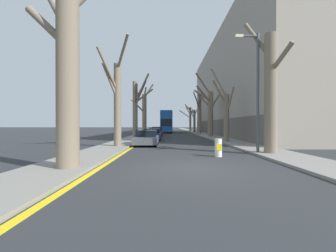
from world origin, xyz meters
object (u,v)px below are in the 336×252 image
object	(u,v)px
street_tree_right_5	(189,118)
parked_car_0	(146,138)
street_tree_right_1	(225,113)
double_decker_bus	(166,121)
street_tree_left_3	(144,112)
street_tree_right_2	(209,110)
parked_car_2	(155,132)
street_tree_left_0	(67,68)
parked_car_3	(157,131)
traffic_bollard	(218,148)
street_tree_right_0	(270,90)
street_tree_left_2	(136,107)
street_tree_right_4	(193,118)
street_tree_right_3	(199,114)
street_tree_left_1	(116,100)
lamp_post	(255,86)
parked_car_1	(152,135)

from	to	relation	value
street_tree_right_5	parked_car_0	bearing A→B (deg)	-100.60
street_tree_right_1	double_decker_bus	xyz separation A→B (m)	(-5.89, 26.77, -0.25)
street_tree_left_3	street_tree_right_5	xyz separation A→B (m)	(9.57, 23.17, -0.30)
street_tree_right_2	parked_car_2	bearing A→B (deg)	176.97
double_decker_bus	street_tree_left_0	bearing A→B (deg)	-94.92
parked_car_3	traffic_bollard	size ratio (longest dim) A/B	4.74
street_tree_right_0	parked_car_3	distance (m)	25.79
street_tree_left_2	parked_car_0	xyz separation A→B (m)	(1.91, -7.49, -3.23)
double_decker_bus	parked_car_2	xyz separation A→B (m)	(-1.45, -17.02, -1.93)
street_tree_right_4	traffic_bollard	size ratio (longest dim) A/B	7.01
street_tree_left_2	street_tree_right_0	bearing A→B (deg)	-54.65
street_tree_right_3	parked_car_3	size ratio (longest dim) A/B	1.67
street_tree_right_1	parked_car_2	distance (m)	12.39
street_tree_right_0	parked_car_3	bearing A→B (deg)	107.25
street_tree_left_0	parked_car_0	size ratio (longest dim) A/B	1.96
street_tree_left_0	street_tree_left_1	bearing A→B (deg)	90.29
street_tree_right_2	double_decker_bus	bearing A→B (deg)	109.10
street_tree_left_1	parked_car_3	distance (m)	20.75
street_tree_right_0	double_decker_bus	distance (m)	36.22
street_tree_left_1	parked_car_2	world-z (taller)	street_tree_left_1
street_tree_right_1	parked_car_0	distance (m)	8.23
street_tree_right_0	parked_car_2	world-z (taller)	street_tree_right_0
parked_car_0	lamp_post	size ratio (longest dim) A/B	0.57
street_tree_left_0	double_decker_bus	xyz separation A→B (m)	(3.44, 39.99, -1.24)
street_tree_right_3	street_tree_right_1	bearing A→B (deg)	-90.49
street_tree_right_4	double_decker_bus	distance (m)	6.34
street_tree_left_2	street_tree_right_1	bearing A→B (deg)	-25.95
street_tree_right_4	street_tree_right_3	bearing A→B (deg)	-90.41
street_tree_left_1	street_tree_left_3	distance (m)	19.07
traffic_bollard	parked_car_0	bearing A→B (deg)	123.58
parked_car_3	street_tree_left_0	bearing A→B (deg)	-93.96
street_tree_left_1	street_tree_left_2	bearing A→B (deg)	89.24
street_tree_right_1	traffic_bollard	distance (m)	10.39
double_decker_bus	traffic_bollard	distance (m)	36.66
parked_car_0	street_tree_left_2	bearing A→B (deg)	104.32
street_tree_right_3	street_tree_left_2	bearing A→B (deg)	-122.67
street_tree_right_2	parked_car_0	bearing A→B (deg)	-121.21
parked_car_0	street_tree_left_1	bearing A→B (deg)	-136.93
street_tree_right_2	street_tree_right_4	world-z (taller)	street_tree_right_2
street_tree_left_2	street_tree_right_1	distance (m)	10.33
parked_car_3	street_tree_right_3	bearing A→B (deg)	25.76
double_decker_bus	parked_car_3	xyz separation A→B (m)	(-1.45, -11.22, -1.93)
street_tree_right_3	street_tree_right_5	bearing A→B (deg)	89.82
street_tree_left_2	parked_car_2	bearing A→B (deg)	69.99
street_tree_left_1	street_tree_left_2	world-z (taller)	street_tree_left_1
street_tree_left_0	parked_car_0	xyz separation A→B (m)	(1.99, 10.23, -3.22)
parked_car_0	street_tree_right_2	bearing A→B (deg)	58.79
parked_car_0	parked_car_1	distance (m)	6.50
street_tree_left_0	parked_car_3	world-z (taller)	street_tree_left_0
street_tree_right_5	parked_car_1	xyz separation A→B (m)	(-7.55, -33.84, -2.77)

